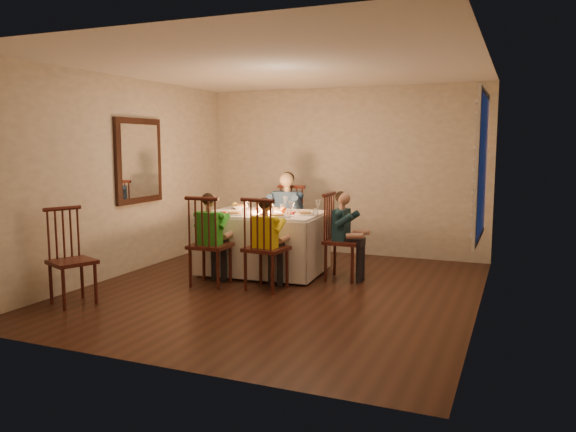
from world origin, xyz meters
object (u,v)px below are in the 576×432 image
at_px(dining_table, 264,230).
at_px(chair_near_right, 266,289).
at_px(chair_end, 343,279).
at_px(child_green, 211,285).
at_px(chair_near_left, 211,285).
at_px(serving_bowl, 240,207).
at_px(child_teal, 343,279).
at_px(chair_extra, 74,304).
at_px(child_yellow, 266,289).
at_px(chair_adult, 287,260).
at_px(adult, 287,260).

xyz_separation_m(dining_table, chair_near_right, (0.40, -0.79, -0.58)).
relative_size(chair_end, child_green, 0.97).
height_order(chair_near_left, serving_bowl, serving_bowl).
bearing_deg(dining_table, chair_near_left, -113.37).
distance_m(chair_near_right, serving_bowl, 1.58).
xyz_separation_m(chair_near_right, child_teal, (0.70, 0.84, 0.00)).
bearing_deg(chair_extra, child_yellow, -28.33).
distance_m(chair_end, chair_extra, 3.24).
distance_m(chair_near_right, child_teal, 1.09).
height_order(chair_near_right, child_teal, child_teal).
bearing_deg(chair_near_right, chair_adult, -69.44).
bearing_deg(dining_table, serving_bowl, 151.10).
bearing_deg(dining_table, child_teal, -0.98).
bearing_deg(adult, chair_near_right, -75.89).
bearing_deg(dining_table, chair_adult, 88.64).
xyz_separation_m(child_yellow, child_teal, (0.70, 0.84, 0.00)).
relative_size(child_green, child_teal, 1.01).
bearing_deg(dining_table, adult, 88.64).
bearing_deg(chair_near_right, chair_extra, 44.84).
xyz_separation_m(adult, child_green, (-0.28, -1.74, 0.00)).
relative_size(chair_near_right, chair_extra, 1.06).
relative_size(chair_end, chair_extra, 1.06).
height_order(chair_near_left, chair_near_right, same).
bearing_deg(child_yellow, chair_end, -123.83).
height_order(child_green, serving_bowl, serving_bowl).
distance_m(chair_adult, chair_extra, 3.27).
height_order(dining_table, chair_adult, dining_table).
relative_size(chair_end, adult, 0.85).
relative_size(dining_table, chair_extra, 1.55).
distance_m(chair_extra, serving_bowl, 2.65).
distance_m(dining_table, child_teal, 1.25).
bearing_deg(child_yellow, serving_bowl, -43.57).
bearing_deg(serving_bowl, child_yellow, -49.43).
bearing_deg(child_green, adult, -102.60).
height_order(chair_near_right, child_green, child_green).
bearing_deg(chair_end, serving_bowl, 83.88).
distance_m(child_yellow, child_teal, 1.09).
bearing_deg(dining_table, child_green, -113.37).
height_order(dining_table, child_green, dining_table).
bearing_deg(adult, chair_adult, 0.00).
distance_m(chair_near_left, chair_near_right, 0.72).
xyz_separation_m(chair_near_left, adult, (0.28, 1.74, 0.00)).
distance_m(adult, child_teal, 1.40).
height_order(chair_extra, serving_bowl, serving_bowl).
bearing_deg(chair_near_right, serving_bowl, -43.57).
distance_m(child_yellow, serving_bowl, 1.58).
relative_size(chair_near_left, chair_end, 1.00).
distance_m(dining_table, adult, 1.05).
distance_m(chair_end, adult, 1.40).
distance_m(chair_near_right, child_green, 0.72).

